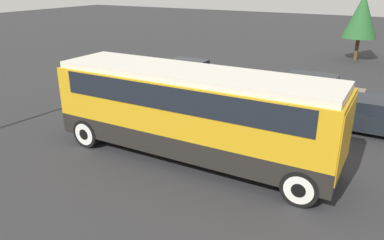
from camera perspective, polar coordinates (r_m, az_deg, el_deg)
ground_plane at (r=13.37m, az=0.00°, el=-5.71°), size 120.00×120.00×0.00m
tour_bus at (r=12.59m, az=0.38°, el=1.97°), size 9.87×2.58×3.16m
parked_car_near at (r=22.22m, az=-0.47°, el=7.18°), size 4.15×1.92×1.47m
parked_car_mid at (r=16.98m, az=24.54°, el=0.77°), size 4.08×1.86×1.41m
parked_car_far at (r=19.64m, az=18.02°, el=4.35°), size 4.56×1.80×1.50m
tree_center at (r=31.42m, az=24.45°, el=14.22°), size 2.51×2.51×4.96m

